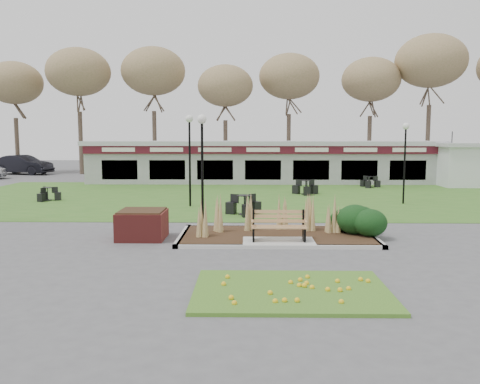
{
  "coord_description": "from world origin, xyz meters",
  "views": [
    {
      "loc": [
        -0.91,
        -15.25,
        3.42
      ],
      "look_at": [
        -1.23,
        2.0,
        1.43
      ],
      "focal_mm": 38.0,
      "sensor_mm": 36.0,
      "label": 1
    }
  ],
  "objects_px": {
    "bistro_set_c": "(244,208)",
    "brick_planter": "(142,224)",
    "lamp_post_far_right": "(405,145)",
    "bistro_set_a": "(48,196)",
    "service_hut": "(471,164)",
    "bistro_set_b": "(306,190)",
    "lamp_post_mid_right": "(190,140)",
    "patio_umbrella": "(451,162)",
    "bistro_set_d": "(370,184)",
    "park_bench": "(279,225)",
    "food_pavilion": "(262,162)",
    "lamp_post_near_right": "(202,145)",
    "car_black": "(23,165)"
  },
  "relations": [
    {
      "from": "lamp_post_mid_right",
      "to": "car_black",
      "type": "relative_size",
      "value": 0.87
    },
    {
      "from": "lamp_post_mid_right",
      "to": "bistro_set_b",
      "type": "xyz_separation_m",
      "value": [
        5.95,
        4.81,
        -2.83
      ]
    },
    {
      "from": "lamp_post_mid_right",
      "to": "bistro_set_a",
      "type": "xyz_separation_m",
      "value": [
        -7.51,
        1.91,
        -2.88
      ]
    },
    {
      "from": "lamp_post_mid_right",
      "to": "park_bench",
      "type": "bearing_deg",
      "value": -65.49
    },
    {
      "from": "service_hut",
      "to": "patio_umbrella",
      "type": "xyz_separation_m",
      "value": [
        -1.29,
        0.0,
        0.1
      ]
    },
    {
      "from": "lamp_post_near_right",
      "to": "patio_umbrella",
      "type": "height_order",
      "value": "lamp_post_near_right"
    },
    {
      "from": "patio_umbrella",
      "to": "bistro_set_d",
      "type": "bearing_deg",
      "value": -169.63
    },
    {
      "from": "brick_planter",
      "to": "service_hut",
      "type": "relative_size",
      "value": 0.34
    },
    {
      "from": "food_pavilion",
      "to": "brick_planter",
      "type": "bearing_deg",
      "value": -103.06
    },
    {
      "from": "food_pavilion",
      "to": "service_hut",
      "type": "xyz_separation_m",
      "value": [
        13.5,
        -1.96,
        -0.03
      ]
    },
    {
      "from": "brick_planter",
      "to": "food_pavilion",
      "type": "relative_size",
      "value": 0.06
    },
    {
      "from": "service_hut",
      "to": "bistro_set_d",
      "type": "height_order",
      "value": "service_hut"
    },
    {
      "from": "bistro_set_b",
      "to": "lamp_post_near_right",
      "type": "bearing_deg",
      "value": -116.16
    },
    {
      "from": "lamp_post_near_right",
      "to": "bistro_set_b",
      "type": "relative_size",
      "value": 2.75
    },
    {
      "from": "park_bench",
      "to": "bistro_set_a",
      "type": "relative_size",
      "value": 1.39
    },
    {
      "from": "brick_planter",
      "to": "lamp_post_near_right",
      "type": "bearing_deg",
      "value": 51.14
    },
    {
      "from": "brick_planter",
      "to": "bistro_set_d",
      "type": "distance_m",
      "value": 19.5
    },
    {
      "from": "bistro_set_d",
      "to": "food_pavilion",
      "type": "bearing_deg",
      "value": 156.3
    },
    {
      "from": "bistro_set_a",
      "to": "food_pavilion",
      "type": "bearing_deg",
      "value": 40.96
    },
    {
      "from": "park_bench",
      "to": "food_pavilion",
      "type": "xyz_separation_m",
      "value": [
        0.0,
        19.71,
        0.89
      ]
    },
    {
      "from": "lamp_post_far_right",
      "to": "bistro_set_b",
      "type": "height_order",
      "value": "lamp_post_far_right"
    },
    {
      "from": "bistro_set_c",
      "to": "brick_planter",
      "type": "bearing_deg",
      "value": -123.98
    },
    {
      "from": "bistro_set_a",
      "to": "patio_umbrella",
      "type": "height_order",
      "value": "patio_umbrella"
    },
    {
      "from": "lamp_post_far_right",
      "to": "bistro_set_a",
      "type": "height_order",
      "value": "lamp_post_far_right"
    },
    {
      "from": "park_bench",
      "to": "lamp_post_mid_right",
      "type": "bearing_deg",
      "value": 114.51
    },
    {
      "from": "service_hut",
      "to": "patio_umbrella",
      "type": "height_order",
      "value": "service_hut"
    },
    {
      "from": "bistro_set_b",
      "to": "bistro_set_d",
      "type": "relative_size",
      "value": 1.15
    },
    {
      "from": "car_black",
      "to": "lamp_post_mid_right",
      "type": "bearing_deg",
      "value": -125.46
    },
    {
      "from": "lamp_post_mid_right",
      "to": "lamp_post_near_right",
      "type": "bearing_deg",
      "value": -78.34
    },
    {
      "from": "park_bench",
      "to": "lamp_post_near_right",
      "type": "xyz_separation_m",
      "value": [
        -2.63,
        2.95,
        2.4
      ]
    },
    {
      "from": "service_hut",
      "to": "bistro_set_b",
      "type": "relative_size",
      "value": 2.95
    },
    {
      "from": "bistro_set_a",
      "to": "bistro_set_b",
      "type": "relative_size",
      "value": 0.82
    },
    {
      "from": "bistro_set_b",
      "to": "brick_planter",
      "type": "bearing_deg",
      "value": -118.73
    },
    {
      "from": "lamp_post_far_right",
      "to": "bistro_set_d",
      "type": "height_order",
      "value": "lamp_post_far_right"
    },
    {
      "from": "park_bench",
      "to": "bistro_set_b",
      "type": "height_order",
      "value": "park_bench"
    },
    {
      "from": "lamp_post_mid_right",
      "to": "patio_umbrella",
      "type": "distance_m",
      "value": 18.67
    },
    {
      "from": "service_hut",
      "to": "patio_umbrella",
      "type": "relative_size",
      "value": 1.8
    },
    {
      "from": "park_bench",
      "to": "lamp_post_far_right",
      "type": "distance_m",
      "value": 11.51
    },
    {
      "from": "lamp_post_far_right",
      "to": "bistro_set_b",
      "type": "distance_m",
      "value": 6.29
    },
    {
      "from": "lamp_post_far_right",
      "to": "bistro_set_a",
      "type": "bearing_deg",
      "value": 177.3
    },
    {
      "from": "bistro_set_d",
      "to": "brick_planter",
      "type": "bearing_deg",
      "value": -124.87
    },
    {
      "from": "service_hut",
      "to": "car_black",
      "type": "height_order",
      "value": "service_hut"
    },
    {
      "from": "park_bench",
      "to": "service_hut",
      "type": "bearing_deg",
      "value": 52.75
    },
    {
      "from": "lamp_post_mid_right",
      "to": "patio_umbrella",
      "type": "xyz_separation_m",
      "value": [
        15.9,
        9.66,
        -1.56
      ]
    },
    {
      "from": "bistro_set_d",
      "to": "patio_umbrella",
      "type": "height_order",
      "value": "patio_umbrella"
    },
    {
      "from": "bistro_set_a",
      "to": "lamp_post_near_right",
      "type": "bearing_deg",
      "value": -39.43
    },
    {
      "from": "patio_umbrella",
      "to": "service_hut",
      "type": "bearing_deg",
      "value": 0.0
    },
    {
      "from": "bistro_set_b",
      "to": "car_black",
      "type": "height_order",
      "value": "car_black"
    },
    {
      "from": "lamp_post_far_right",
      "to": "car_black",
      "type": "bearing_deg",
      "value": 146.44
    },
    {
      "from": "service_hut",
      "to": "lamp_post_mid_right",
      "type": "distance_m",
      "value": 19.79
    }
  ]
}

